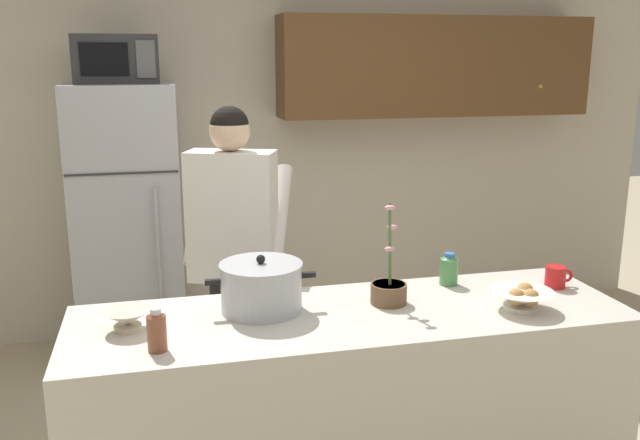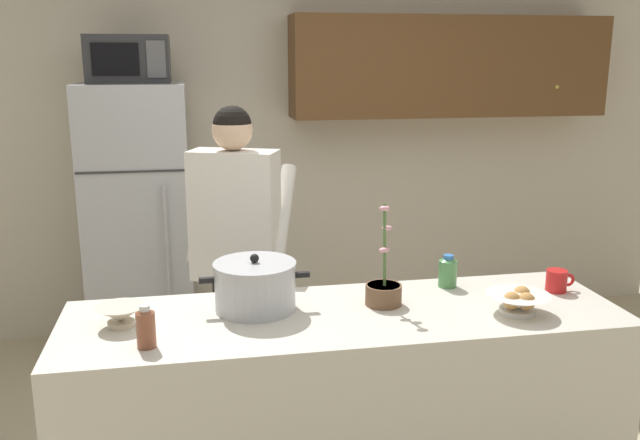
% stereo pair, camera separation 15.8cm
% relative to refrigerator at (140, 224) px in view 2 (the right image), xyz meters
% --- Properties ---
extents(back_wall_unit, '(6.00, 0.48, 2.60)m').
position_rel_refrigerator_xyz_m(back_wall_unit, '(1.18, 0.40, 0.54)').
color(back_wall_unit, beige).
rests_on(back_wall_unit, ground).
extents(kitchen_island, '(2.23, 0.68, 0.92)m').
position_rel_refrigerator_xyz_m(kitchen_island, '(0.92, -1.85, -0.42)').
color(kitchen_island, silver).
rests_on(kitchen_island, ground).
extents(refrigerator, '(0.64, 0.68, 1.76)m').
position_rel_refrigerator_xyz_m(refrigerator, '(0.00, 0.00, 0.00)').
color(refrigerator, '#B7BABF').
rests_on(refrigerator, ground).
extents(microwave, '(0.48, 0.37, 0.28)m').
position_rel_refrigerator_xyz_m(microwave, '(0.00, -0.02, 1.02)').
color(microwave, '#2D2D30').
rests_on(microwave, refrigerator).
extents(person_near_pot, '(0.61, 0.55, 1.69)m').
position_rel_refrigerator_xyz_m(person_near_pot, '(0.55, -1.01, 0.18)').
color(person_near_pot, black).
rests_on(person_near_pot, ground).
extents(cooking_pot, '(0.44, 0.33, 0.23)m').
position_rel_refrigerator_xyz_m(cooking_pot, '(0.57, -1.74, 0.14)').
color(cooking_pot, silver).
rests_on(cooking_pot, kitchen_island).
extents(coffee_mug, '(0.13, 0.09, 0.10)m').
position_rel_refrigerator_xyz_m(coffee_mug, '(1.88, -1.77, 0.09)').
color(coffee_mug, red).
rests_on(coffee_mug, kitchen_island).
extents(bread_bowl, '(0.26, 0.26, 0.10)m').
position_rel_refrigerator_xyz_m(bread_bowl, '(1.59, -1.98, 0.09)').
color(bread_bowl, white).
rests_on(bread_bowl, kitchen_island).
extents(empty_bowl, '(0.19, 0.19, 0.08)m').
position_rel_refrigerator_xyz_m(empty_bowl, '(0.06, -1.82, 0.09)').
color(empty_bowl, beige).
rests_on(empty_bowl, kitchen_island).
extents(bottle_near_edge, '(0.08, 0.08, 0.15)m').
position_rel_refrigerator_xyz_m(bottle_near_edge, '(1.44, -1.62, 0.11)').
color(bottle_near_edge, '#4C8C4C').
rests_on(bottle_near_edge, kitchen_island).
extents(bottle_mid_counter, '(0.07, 0.07, 0.16)m').
position_rel_refrigerator_xyz_m(bottle_mid_counter, '(0.16, -2.04, 0.12)').
color(bottle_mid_counter, brown).
rests_on(bottle_mid_counter, kitchen_island).
extents(potted_orchid, '(0.15, 0.15, 0.42)m').
position_rel_refrigerator_xyz_m(potted_orchid, '(1.10, -1.79, 0.10)').
color(potted_orchid, brown).
rests_on(potted_orchid, kitchen_island).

